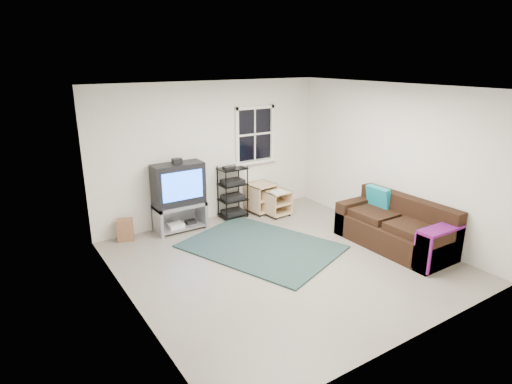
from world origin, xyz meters
TOP-DOWN VIEW (x-y plane):
  - room at (0.95, 2.27)m, footprint 4.60×4.62m
  - tv_unit at (-0.80, 2.05)m, footprint 0.90×0.45m
  - av_rack at (0.33, 2.09)m, footprint 0.51×0.37m
  - side_table_left at (0.94, 2.07)m, footprint 0.55×0.55m
  - side_table_right at (1.10, 1.72)m, footprint 0.47×0.49m
  - sofa at (1.88, -0.55)m, footprint 0.85×1.93m
  - shag_rug at (0.00, 0.61)m, footprint 2.46×2.84m
  - paper_bag at (-1.78, 2.11)m, footprint 0.31×0.25m

SIDE VIEW (x-z plane):
  - shag_rug at x=0.00m, z-range 0.00..0.03m
  - paper_bag at x=-1.78m, z-range 0.00..0.38m
  - side_table_right at x=1.10m, z-range 0.03..0.55m
  - sofa at x=1.88m, z-range -0.13..0.75m
  - side_table_left at x=0.94m, z-range 0.02..0.60m
  - av_rack at x=0.33m, z-range -0.07..0.96m
  - tv_unit at x=-0.80m, z-range 0.06..1.39m
  - room at x=0.95m, z-range -0.82..3.78m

